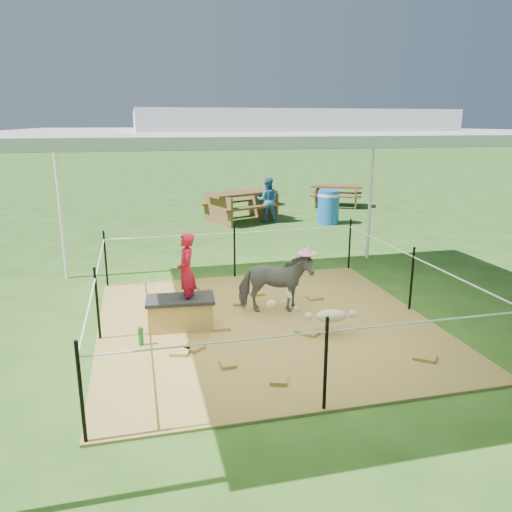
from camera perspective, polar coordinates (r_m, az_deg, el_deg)
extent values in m
plane|color=#2D5919|center=(7.13, 1.15, -7.84)|extent=(90.00, 90.00, 0.00)
cube|color=brown|center=(7.12, 1.15, -7.73)|extent=(4.60, 4.60, 0.03)
cylinder|color=silver|center=(9.55, -21.47, 5.14)|extent=(0.07, 0.07, 2.60)
cylinder|color=silver|center=(10.56, 12.94, 6.65)|extent=(0.07, 0.07, 2.60)
cube|color=white|center=(6.57, 1.27, 13.89)|extent=(6.30, 6.30, 0.08)
cube|color=white|center=(6.57, 1.28, 15.20)|extent=(3.30, 3.30, 0.22)
cylinder|color=black|center=(8.91, -16.81, -0.39)|extent=(0.04, 0.04, 1.00)
cylinder|color=black|center=(9.05, -2.47, 0.49)|extent=(0.04, 0.04, 1.00)
cylinder|color=black|center=(9.73, 10.65, 1.27)|extent=(0.04, 0.04, 1.00)
cylinder|color=black|center=(6.76, -17.67, -5.32)|extent=(0.04, 0.04, 1.00)
cylinder|color=black|center=(7.81, 17.37, -2.58)|extent=(0.04, 0.04, 1.00)
cylinder|color=black|center=(4.72, -19.36, -14.66)|extent=(0.04, 0.04, 1.00)
cylinder|color=black|center=(4.98, 7.95, -12.24)|extent=(0.04, 0.04, 1.00)
cylinder|color=white|center=(8.97, -2.49, 2.66)|extent=(4.50, 0.02, 0.02)
cylinder|color=white|center=(4.83, 8.10, -8.55)|extent=(4.50, 0.02, 0.02)
cylinder|color=white|center=(7.71, 17.57, -0.10)|extent=(0.02, 4.50, 0.02)
cylinder|color=white|center=(6.66, -17.91, -2.49)|extent=(0.02, 4.50, 0.02)
cube|color=#A2743B|center=(6.97, -8.59, -6.60)|extent=(0.90, 0.50, 0.38)
cube|color=black|center=(6.89, -8.66, -4.93)|extent=(0.96, 0.55, 0.05)
imported|color=#AF1127|center=(6.75, -7.98, -0.91)|extent=(0.28, 0.40, 1.04)
cylinder|color=#186D28|center=(6.56, -13.03, -8.92)|extent=(0.07, 0.07, 0.24)
imported|color=#4F4E54|center=(7.35, 2.22, -3.12)|extent=(1.14, 0.66, 0.91)
cylinder|color=pink|center=(7.20, 2.26, 0.80)|extent=(0.28, 0.28, 0.13)
cylinder|color=blue|center=(14.21, 8.27, 5.55)|extent=(0.79, 0.79, 0.93)
cube|color=#50371B|center=(14.46, -1.71, 5.68)|extent=(2.43, 2.14, 0.84)
cube|color=#53341C|center=(17.29, 9.18, 6.79)|extent=(2.04, 1.82, 0.70)
imported|color=#2D66AC|center=(14.23, 1.32, 6.40)|extent=(0.71, 0.61, 1.27)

